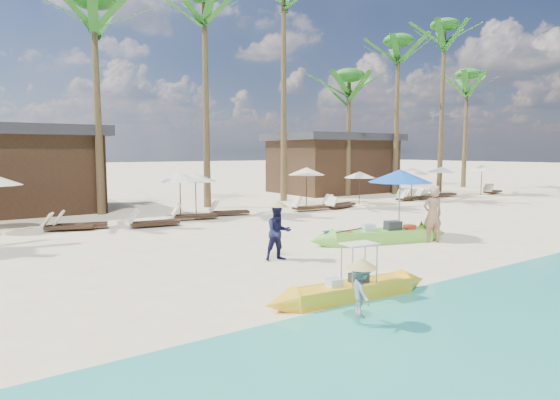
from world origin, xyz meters
TOP-DOWN VIEW (x-y plane):
  - ground at (0.00, 0.00)m, footprint 240.00×240.00m
  - wet_sand_strip at (0.00, -5.00)m, footprint 240.00×4.50m
  - green_canoe at (2.61, 1.60)m, footprint 5.51×1.98m
  - yellow_canoe at (-2.26, -2.26)m, footprint 4.47×0.88m
  - tourist at (4.16, 0.76)m, footprint 0.80×0.68m
  - vendor_green at (-1.59, 1.47)m, footprint 0.86×0.73m
  - vendor_yellow at (-3.18, -3.49)m, footprint 0.55×0.69m
  - blue_umbrella at (3.88, 1.97)m, footprint 2.24×2.24m
  - lounger_4_left at (-5.67, 10.05)m, footprint 1.94×1.17m
  - lounger_4_right at (-5.21, 10.15)m, footprint 2.06×1.14m
  - resort_parasol_5 at (-0.82, 10.53)m, footprint 2.04×2.04m
  - lounger_5_left at (-2.64, 9.11)m, footprint 2.05×0.85m
  - resort_parasol_6 at (0.13, 10.98)m, footprint 1.98×1.98m
  - lounger_6_left at (-0.47, 10.04)m, footprint 2.08×1.06m
  - lounger_6_right at (1.46, 10.39)m, footprint 1.96×1.02m
  - resort_parasol_7 at (6.98, 11.44)m, footprint 2.09×2.09m
  - lounger_7_left at (5.73, 9.65)m, footprint 2.04×0.87m
  - lounger_7_right at (7.59, 9.46)m, footprint 1.83×0.93m
  - resort_parasol_8 at (10.14, 10.54)m, footprint 1.82×1.82m
  - lounger_8_left at (7.96, 9.94)m, footprint 1.93×0.67m
  - resort_parasol_9 at (13.82, 9.83)m, footprint 1.99×1.99m
  - lounger_9_left at (13.68, 10.11)m, footprint 1.85×0.81m
  - lounger_9_right at (14.56, 10.24)m, footprint 1.82×0.93m
  - resort_parasol_10 at (18.07, 10.93)m, footprint 1.94×1.94m
  - lounger_10_left at (15.78, 10.17)m, footprint 1.91×0.90m
  - lounger_10_right at (17.54, 10.47)m, footprint 2.04×0.94m
  - resort_parasol_11 at (21.06, 9.84)m, footprint 2.02×2.02m
  - lounger_11_left at (22.32, 9.78)m, footprint 2.04×0.94m
  - palm_3 at (-3.36, 14.27)m, footprint 2.08×2.08m
  - palm_4 at (2.15, 14.01)m, footprint 2.08×2.08m
  - palm_5 at (7.45, 14.38)m, footprint 2.08×2.08m
  - palm_6 at (12.84, 14.52)m, footprint 2.08×2.08m
  - palm_7 at (16.57, 13.68)m, footprint 2.08×2.08m
  - palm_8 at (21.07, 13.33)m, footprint 2.08×2.08m
  - palm_9 at (26.21, 14.81)m, footprint 2.08×2.08m
  - pavilion_east at (14.00, 17.50)m, footprint 8.80×6.60m

SIDE VIEW (x-z plane):
  - ground at x=0.00m, z-range 0.00..0.00m
  - wet_sand_strip at x=0.00m, z-range 0.00..0.01m
  - yellow_canoe at x=-2.26m, z-range -0.39..0.77m
  - lounger_9_right at x=14.56m, z-range -0.10..0.49m
  - lounger_7_right at x=7.59m, z-range -0.10..0.50m
  - lounger_9_left at x=13.68m, z-range -0.10..0.51m
  - lounger_10_left at x=15.78m, z-range -0.10..0.52m
  - lounger_4_left at x=-5.67m, z-range -0.10..0.53m
  - lounger_6_right at x=1.46m, z-range -0.11..0.53m
  - lounger_8_left at x=7.96m, z-range -0.11..0.54m
  - lounger_10_right at x=17.54m, z-range -0.11..0.56m
  - lounger_11_left at x=22.32m, z-range -0.11..0.56m
  - lounger_4_right at x=-5.21m, z-range -0.11..0.56m
  - lounger_7_left at x=5.73m, z-range -0.11..0.56m
  - lounger_5_left at x=-2.64m, z-range -0.11..0.56m
  - lounger_6_left at x=-0.47m, z-range -0.11..0.56m
  - green_canoe at x=2.61m, z-range -0.12..0.60m
  - vendor_yellow at x=-3.18m, z-range 0.18..1.11m
  - vendor_green at x=-1.59m, z-range 0.00..1.58m
  - tourist at x=4.16m, z-range 0.00..1.87m
  - resort_parasol_8 at x=10.14m, z-range 0.75..2.63m
  - resort_parasol_10 at x=18.07m, z-range 0.80..2.80m
  - resort_parasol_6 at x=0.13m, z-range 0.82..2.85m
  - resort_parasol_9 at x=13.82m, z-range 0.82..2.88m
  - resort_parasol_11 at x=21.06m, z-range 0.84..2.92m
  - resort_parasol_5 at x=-0.82m, z-range 0.85..2.95m
  - resort_parasol_7 at x=6.98m, z-range 0.86..3.01m
  - blue_umbrella at x=3.88m, z-range 0.98..3.39m
  - pavilion_east at x=14.00m, z-range 0.05..4.35m
  - palm_6 at x=12.84m, z-range 2.79..11.31m
  - palm_9 at x=26.21m, z-range 3.14..12.97m
  - palm_3 at x=-3.36m, z-range 3.32..13.83m
  - palm_7 at x=16.57m, z-range 3.46..14.53m
  - palm_4 at x=2.15m, z-range 3.60..15.30m
  - palm_8 at x=21.07m, z-range 3.83..16.53m
  - palm_5 at x=7.45m, z-range 4.02..17.62m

